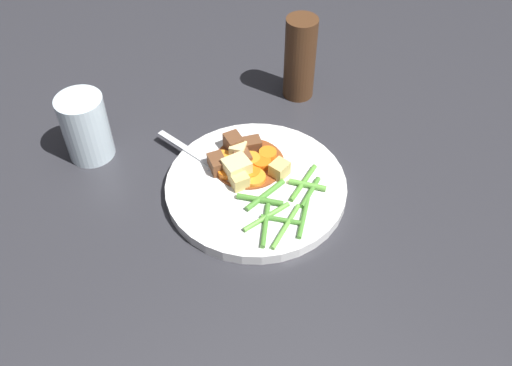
{
  "coord_description": "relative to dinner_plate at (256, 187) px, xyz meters",
  "views": [
    {
      "loc": [
        -0.51,
        0.25,
        0.62
      ],
      "look_at": [
        0.0,
        0.0,
        0.02
      ],
      "focal_mm": 39.88,
      "sensor_mm": 36.0,
      "label": 1
    }
  ],
  "objects": [
    {
      "name": "green_bean_8",
      "position": [
        -0.04,
        0.01,
        0.01
      ],
      "size": [
        0.05,
        0.06,
        0.01
      ],
      "primitive_type": "cylinder",
      "rotation": [
        0.0,
        1.57,
        4.03
      ],
      "color": "#4C8E33",
      "rests_on": "dinner_plate"
    },
    {
      "name": "meat_chunk_0",
      "position": [
        0.08,
        0.0,
        0.02
      ],
      "size": [
        0.03,
        0.02,
        0.03
      ],
      "primitive_type": "cube",
      "rotation": [
        0.0,
        0.0,
        4.74
      ],
      "color": "brown",
      "rests_on": "dinner_plate"
    },
    {
      "name": "meat_chunk_1",
      "position": [
        0.05,
        0.04,
        0.02
      ],
      "size": [
        0.03,
        0.02,
        0.02
      ],
      "primitive_type": "cube",
      "rotation": [
        0.0,
        0.0,
        6.22
      ],
      "color": "brown",
      "rests_on": "dinner_plate"
    },
    {
      "name": "green_bean_3",
      "position": [
        -0.04,
        -0.06,
        0.01
      ],
      "size": [
        0.04,
        0.05,
        0.01
      ],
      "primitive_type": "cylinder",
      "rotation": [
        0.0,
        1.57,
        3.97
      ],
      "color": "#66AD42",
      "rests_on": "dinner_plate"
    },
    {
      "name": "ground_plane",
      "position": [
        0.0,
        0.0,
        -0.01
      ],
      "size": [
        3.0,
        3.0,
        0.0
      ],
      "primitive_type": "plane",
      "color": "#2D2D33"
    },
    {
      "name": "carrot_slice_5",
      "position": [
        0.04,
        -0.04,
        0.02
      ],
      "size": [
        0.04,
        0.04,
        0.01
      ],
      "primitive_type": "cylinder",
      "rotation": [
        0.0,
        0.0,
        0.5
      ],
      "color": "orange",
      "rests_on": "dinner_plate"
    },
    {
      "name": "green_bean_7",
      "position": [
        -0.08,
        -0.0,
        0.01
      ],
      "size": [
        0.04,
        0.05,
        0.01
      ],
      "primitive_type": "cylinder",
      "rotation": [
        0.0,
        1.57,
        4.05
      ],
      "color": "#4C8E33",
      "rests_on": "dinner_plate"
    },
    {
      "name": "dinner_plate",
      "position": [
        0.0,
        0.0,
        0.0
      ],
      "size": [
        0.27,
        0.27,
        0.02
      ],
      "primitive_type": "cylinder",
      "color": "white",
      "rests_on": "ground_plane"
    },
    {
      "name": "carrot_slice_0",
      "position": [
        0.03,
        0.03,
        0.01
      ],
      "size": [
        0.03,
        0.03,
        0.01
      ],
      "primitive_type": "cylinder",
      "rotation": [
        0.0,
        0.0,
        3.17
      ],
      "color": "orange",
      "rests_on": "dinner_plate"
    },
    {
      "name": "potato_chunk_2",
      "position": [
        0.0,
        -0.04,
        0.02
      ],
      "size": [
        0.03,
        0.03,
        0.02
      ],
      "primitive_type": "cube",
      "rotation": [
        0.0,
        0.0,
        5.13
      ],
      "color": "#DBBC6B",
      "rests_on": "dinner_plate"
    },
    {
      "name": "green_bean_6",
      "position": [
        -0.08,
        0.02,
        0.01
      ],
      "size": [
        0.07,
        0.05,
        0.01
      ],
      "primitive_type": "cylinder",
      "rotation": [
        0.0,
        1.57,
        5.72
      ],
      "color": "#4C8E33",
      "rests_on": "dinner_plate"
    },
    {
      "name": "green_bean_1",
      "position": [
        -0.05,
        -0.06,
        0.01
      ],
      "size": [
        0.04,
        0.05,
        0.01
      ],
      "primitive_type": "cylinder",
      "rotation": [
        0.0,
        1.57,
        5.37
      ],
      "color": "#4C8E33",
      "rests_on": "dinner_plate"
    },
    {
      "name": "carrot_slice_1",
      "position": [
        0.01,
        0.0,
        0.01
      ],
      "size": [
        0.04,
        0.04,
        0.01
      ],
      "primitive_type": "cylinder",
      "rotation": [
        0.0,
        0.0,
        4.72
      ],
      "color": "orange",
      "rests_on": "dinner_plate"
    },
    {
      "name": "potato_chunk_0",
      "position": [
        0.01,
        0.02,
        0.02
      ],
      "size": [
        0.03,
        0.02,
        0.02
      ],
      "primitive_type": "cube",
      "rotation": [
        0.0,
        0.0,
        0.02
      ],
      "color": "#DBBC6B",
      "rests_on": "dinner_plate"
    },
    {
      "name": "green_bean_2",
      "position": [
        -0.07,
        0.02,
        0.01
      ],
      "size": [
        0.02,
        0.08,
        0.01
      ],
      "primitive_type": "cylinder",
      "rotation": [
        0.0,
        1.57,
        4.91
      ],
      "color": "#66AD42",
      "rests_on": "dinner_plate"
    },
    {
      "name": "green_bean_4",
      "position": [
        -0.09,
        -0.03,
        0.01
      ],
      "size": [
        0.06,
        0.05,
        0.01
      ],
      "primitive_type": "cylinder",
      "rotation": [
        0.0,
        1.57,
        5.61
      ],
      "color": "#4C8E33",
      "rests_on": "dinner_plate"
    },
    {
      "name": "meat_chunk_3",
      "position": [
        0.07,
        -0.03,
        0.02
      ],
      "size": [
        0.03,
        0.03,
        0.02
      ],
      "primitive_type": "cube",
      "rotation": [
        0.0,
        0.0,
        4.54
      ],
      "color": "brown",
      "rests_on": "dinner_plate"
    },
    {
      "name": "carrot_slice_3",
      "position": [
        0.02,
        -0.0,
        0.01
      ],
      "size": [
        0.04,
        0.04,
        0.01
      ],
      "primitive_type": "cylinder",
      "rotation": [
        0.0,
        0.0,
        1.4
      ],
      "color": "orange",
      "rests_on": "dinner_plate"
    },
    {
      "name": "fork",
      "position": [
        0.08,
        0.05,
        0.01
      ],
      "size": [
        0.17,
        0.08,
        0.0
      ],
      "color": "silver",
      "rests_on": "dinner_plate"
    },
    {
      "name": "green_bean_9",
      "position": [
        -0.03,
        -0.06,
        0.01
      ],
      "size": [
        0.05,
        0.07,
        0.01
      ],
      "primitive_type": "cylinder",
      "rotation": [
        0.0,
        1.57,
        5.32
      ],
      "color": "#599E38",
      "rests_on": "dinner_plate"
    },
    {
      "name": "pepper_mill",
      "position": [
        0.18,
        -0.17,
        0.06
      ],
      "size": [
        0.05,
        0.05,
        0.15
      ],
      "primitive_type": "cylinder",
      "color": "#4C2D19",
      "rests_on": "ground_plane"
    },
    {
      "name": "green_bean_5",
      "position": [
        -0.09,
        -0.0,
        0.01
      ],
      "size": [
        0.06,
        0.07,
        0.01
      ],
      "primitive_type": "cylinder",
      "rotation": [
        0.0,
        1.57,
        5.36
      ],
      "color": "#66AD42",
      "rests_on": "dinner_plate"
    },
    {
      "name": "water_glass",
      "position": [
        0.19,
        0.2,
        0.05
      ],
      "size": [
        0.07,
        0.07,
        0.11
      ],
      "primitive_type": "cylinder",
      "color": "silver",
      "rests_on": "ground_plane"
    },
    {
      "name": "green_bean_0",
      "position": [
        -0.03,
        -0.0,
        0.01
      ],
      "size": [
        0.03,
        0.07,
        0.01
      ],
      "primitive_type": "cylinder",
      "rotation": [
        0.0,
        1.57,
        5.06
      ],
      "color": "#4C8E33",
      "rests_on": "dinner_plate"
    },
    {
      "name": "carrot_slice_4",
      "position": [
        0.04,
        -0.01,
        0.02
      ],
      "size": [
        0.04,
        0.04,
        0.01
      ],
      "primitive_type": "cylinder",
      "rotation": [
        0.0,
        0.0,
        1.99
      ],
      "color": "orange",
      "rests_on": "dinner_plate"
    },
    {
      "name": "stew_sauce",
      "position": [
        0.04,
        -0.01,
        0.01
      ],
      "size": [
        0.11,
        0.11,
        0.0
      ],
      "primitive_type": "cylinder",
      "color": "brown",
      "rests_on": "dinner_plate"
    },
    {
      "name": "carrot_slice_6",
      "position": [
        0.07,
        0.02,
        0.01
      ],
      "size": [
        0.03,
        0.03,
        0.01
      ],
      "primitive_type": "cylinder",
      "rotation": [
        0.0,
        0.0,
        2.71
      ],
      "color": "orange",
      "rests_on": "dinner_plate"
    },
    {
      "name": "meat_chunk_2",
      "position": [
        0.05,
        0.0,
        0.02
      ],
      "size": [
        0.03,
        0.03,
        0.02
      ],
      "primitive_type": "cube",
      "rotation": [
        0.0,
        0.0,
        4.62
      ],
      "color": "brown",
      "rests_on": "dinner_plate"
    },
    {
      "name": "potato_chunk_3",
      "position": [
        0.06,
        -0.0,
        0.02
      ],
      "size": [
        0.03,
        0.03,
        0.02
      ],
      "primitive_type": "cube",
      "rotation": [
        0.0,
        0.0,
        0.89
      ],
      "color": "#EAD68C",
      "rests_on": "dinner_plate"
    },
    {
      "name": "potato_chunk_1",
      "position": [
        0.03,
        0.02,
        0.02
      ],
      "size": [
        0.04,
        0.04,
        0.03
      ],
      "primitive_type": "cube",
      "rotation": [
        0.0,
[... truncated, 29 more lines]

